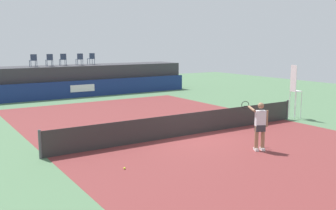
% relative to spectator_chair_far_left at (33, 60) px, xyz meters
% --- Properties ---
extents(ground_plane, '(48.00, 48.00, 0.00)m').
position_rel_spectator_chair_far_left_xyz_m(ground_plane, '(2.67, -11.98, -2.69)').
color(ground_plane, '#4C704C').
extents(court_inner, '(12.00, 22.00, 0.00)m').
position_rel_spectator_chair_far_left_xyz_m(court_inner, '(2.67, -14.98, -2.69)').
color(court_inner, maroon).
rests_on(court_inner, ground).
extents(sponsor_wall, '(18.00, 0.22, 1.20)m').
position_rel_spectator_chair_far_left_xyz_m(sponsor_wall, '(2.67, -1.48, -2.09)').
color(sponsor_wall, navy).
rests_on(sponsor_wall, ground).
extents(spectator_platform, '(18.00, 2.80, 2.20)m').
position_rel_spectator_chair_far_left_xyz_m(spectator_platform, '(2.67, 0.32, -1.59)').
color(spectator_platform, '#38383D').
rests_on(spectator_platform, ground).
extents(spectator_chair_far_left, '(0.45, 0.45, 0.89)m').
position_rel_spectator_chair_far_left_xyz_m(spectator_chair_far_left, '(0.00, 0.00, 0.00)').
color(spectator_chair_far_left, '#2D3D56').
rests_on(spectator_chair_far_left, spectator_platform).
extents(spectator_chair_left, '(0.46, 0.46, 0.89)m').
position_rel_spectator_chair_far_left_xyz_m(spectator_chair_left, '(1.13, 0.01, 0.00)').
color(spectator_chair_left, '#2D3D56').
rests_on(spectator_chair_left, spectator_platform).
extents(spectator_chair_center, '(0.47, 0.47, 0.89)m').
position_rel_spectator_chair_far_left_xyz_m(spectator_chair_center, '(2.20, 0.26, 0.00)').
color(spectator_chair_center, '#2D3D56').
rests_on(spectator_chair_center, spectator_platform).
extents(spectator_chair_right, '(0.45, 0.45, 0.89)m').
position_rel_spectator_chair_far_left_xyz_m(spectator_chair_right, '(3.41, 0.09, 0.00)').
color(spectator_chair_right, '#2D3D56').
rests_on(spectator_chair_right, spectator_platform).
extents(spectator_chair_far_right, '(0.47, 0.47, 0.89)m').
position_rel_spectator_chair_far_left_xyz_m(spectator_chair_far_right, '(4.51, 0.49, 0.00)').
color(spectator_chair_far_right, '#2D3D56').
rests_on(spectator_chair_far_right, spectator_platform).
extents(umpire_chair, '(0.52, 0.52, 2.76)m').
position_rel_spectator_chair_far_left_xyz_m(umpire_chair, '(9.36, -14.96, -1.11)').
color(umpire_chair, white).
rests_on(umpire_chair, ground).
extents(tennis_net, '(12.40, 0.02, 0.95)m').
position_rel_spectator_chair_far_left_xyz_m(tennis_net, '(2.67, -14.98, -2.22)').
color(tennis_net, '#2D2D2D').
rests_on(tennis_net, ground).
extents(net_post_near, '(0.10, 0.10, 1.00)m').
position_rel_spectator_chair_far_left_xyz_m(net_post_near, '(-3.53, -14.98, -2.19)').
color(net_post_near, '#4C4C51').
rests_on(net_post_near, ground).
extents(net_post_far, '(0.10, 0.10, 1.00)m').
position_rel_spectator_chair_far_left_xyz_m(net_post_far, '(8.87, -14.98, -2.19)').
color(net_post_far, '#4C4C51').
rests_on(net_post_far, ground).
extents(tennis_player, '(0.62, 1.26, 1.77)m').
position_rel_spectator_chair_far_left_xyz_m(tennis_player, '(3.43, -18.26, -1.73)').
color(tennis_player, white).
rests_on(tennis_player, court_inner).
extents(tennis_ball, '(0.07, 0.07, 0.07)m').
position_rel_spectator_chair_far_left_xyz_m(tennis_ball, '(-1.64, -17.52, -2.66)').
color(tennis_ball, '#D8EA33').
rests_on(tennis_ball, court_inner).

